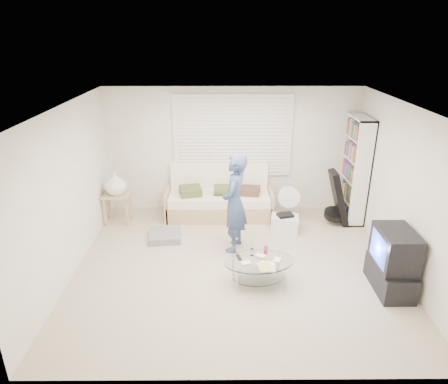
{
  "coord_description": "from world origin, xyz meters",
  "views": [
    {
      "loc": [
        -0.22,
        -5.45,
        3.48
      ],
      "look_at": [
        -0.18,
        0.3,
        1.14
      ],
      "focal_mm": 32.0,
      "sensor_mm": 36.0,
      "label": 1
    }
  ],
  "objects_px": {
    "futon_sofa": "(219,200)",
    "coffee_table": "(259,265)",
    "bookshelf": "(355,169)",
    "tv_unit": "(393,261)"
  },
  "relations": [
    {
      "from": "tv_unit",
      "to": "coffee_table",
      "type": "bearing_deg",
      "value": 175.59
    },
    {
      "from": "coffee_table",
      "to": "tv_unit",
      "type": "bearing_deg",
      "value": -4.41
    },
    {
      "from": "futon_sofa",
      "to": "bookshelf",
      "type": "bearing_deg",
      "value": -2.96
    },
    {
      "from": "futon_sofa",
      "to": "coffee_table",
      "type": "bearing_deg",
      "value": -75.92
    },
    {
      "from": "tv_unit",
      "to": "coffee_table",
      "type": "xyz_separation_m",
      "value": [
        -1.87,
        0.14,
        -0.15
      ]
    },
    {
      "from": "futon_sofa",
      "to": "tv_unit",
      "type": "height_order",
      "value": "futon_sofa"
    },
    {
      "from": "futon_sofa",
      "to": "bookshelf",
      "type": "relative_size",
      "value": 1.03
    },
    {
      "from": "bookshelf",
      "to": "coffee_table",
      "type": "relative_size",
      "value": 1.87
    },
    {
      "from": "tv_unit",
      "to": "coffee_table",
      "type": "distance_m",
      "value": 1.89
    },
    {
      "from": "bookshelf",
      "to": "tv_unit",
      "type": "height_order",
      "value": "bookshelf"
    }
  ]
}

